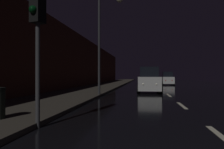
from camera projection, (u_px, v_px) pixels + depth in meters
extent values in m
cube|color=black|center=(158.00, 87.00, 26.08)|extent=(26.14, 84.00, 0.02)
cube|color=#38332B|center=(104.00, 86.00, 27.09)|extent=(4.40, 84.00, 0.15)
cube|color=#472319|center=(76.00, 61.00, 24.03)|extent=(0.80, 63.00, 6.18)
cube|color=beige|center=(223.00, 138.00, 4.81)|extent=(0.16, 2.20, 0.01)
cube|color=beige|center=(182.00, 105.00, 9.99)|extent=(0.16, 2.20, 0.01)
cube|color=beige|center=(169.00, 95.00, 15.12)|extent=(0.16, 2.20, 0.01)
cube|color=beige|center=(161.00, 89.00, 21.56)|extent=(0.16, 2.20, 0.01)
cylinder|color=#38383A|center=(38.00, 76.00, 5.72)|extent=(0.12, 0.12, 2.87)
sphere|color=black|center=(33.00, 10.00, 5.56)|extent=(0.22, 0.22, 0.22)
cylinder|color=#2D2D30|center=(99.00, 47.00, 14.17)|extent=(0.16, 0.16, 6.67)
cube|color=silver|center=(149.00, 83.00, 17.85)|extent=(1.78, 4.16, 1.09)
cube|color=black|center=(149.00, 72.00, 18.00)|extent=(1.52, 2.08, 0.83)
cylinder|color=black|center=(161.00, 90.00, 16.28)|extent=(0.22, 0.63, 0.63)
cylinder|color=black|center=(138.00, 90.00, 16.53)|extent=(0.22, 0.63, 0.63)
cylinder|color=black|center=(158.00, 88.00, 19.16)|extent=(0.22, 0.63, 0.63)
cylinder|color=black|center=(139.00, 87.00, 19.42)|extent=(0.22, 0.63, 0.63)
sphere|color=white|center=(156.00, 84.00, 15.76)|extent=(0.18, 0.18, 0.18)
sphere|color=white|center=(143.00, 84.00, 15.90)|extent=(0.18, 0.18, 0.18)
sphere|color=red|center=(154.00, 82.00, 19.79)|extent=(0.18, 0.18, 0.18)
sphere|color=red|center=(143.00, 82.00, 19.94)|extent=(0.18, 0.18, 0.18)
cube|color=silver|center=(167.00, 80.00, 31.89)|extent=(1.64, 3.82, 1.00)
cube|color=black|center=(167.00, 74.00, 31.76)|extent=(1.39, 1.91, 0.76)
cylinder|color=black|center=(161.00, 83.00, 33.33)|extent=(0.20, 0.58, 0.58)
cylinder|color=black|center=(172.00, 83.00, 33.09)|extent=(0.20, 0.58, 0.58)
cylinder|color=black|center=(163.00, 83.00, 30.68)|extent=(0.20, 0.58, 0.58)
cylinder|color=black|center=(174.00, 83.00, 30.44)|extent=(0.20, 0.58, 0.58)
sphere|color=slate|center=(163.00, 80.00, 33.81)|extent=(0.16, 0.16, 0.16)
sphere|color=slate|center=(169.00, 80.00, 33.68)|extent=(0.16, 0.16, 0.16)
sphere|color=red|center=(166.00, 80.00, 30.10)|extent=(0.16, 0.16, 0.16)
sphere|color=red|center=(172.00, 80.00, 29.97)|extent=(0.16, 0.16, 0.16)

